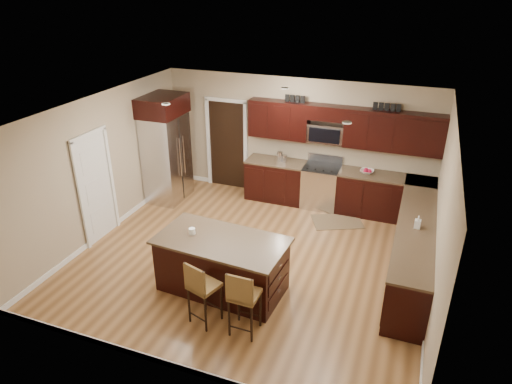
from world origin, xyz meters
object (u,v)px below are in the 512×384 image
at_px(stool_mid, 201,287).
at_px(island, 222,266).
at_px(refrigerator, 166,148).
at_px(range, 321,186).
at_px(stool_right, 243,296).

bearing_deg(stool_mid, island, 111.67).
relative_size(island, stool_mid, 2.03).
xyz_separation_m(island, refrigerator, (-2.51, 2.63, 0.77)).
bearing_deg(refrigerator, stool_mid, -53.50).
bearing_deg(island, stool_mid, -81.98).
xyz_separation_m(range, stool_mid, (-0.73, -4.28, 0.17)).
relative_size(stool_right, refrigerator, 0.45).
bearing_deg(range, island, -102.94).
distance_m(island, stool_right, 1.12).
relative_size(stool_mid, stool_right, 0.98).
bearing_deg(range, stool_right, -91.22).
height_order(island, refrigerator, refrigerator).
bearing_deg(stool_right, range, 89.42).
bearing_deg(stool_mid, range, 97.84).
distance_m(range, stool_mid, 4.34).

